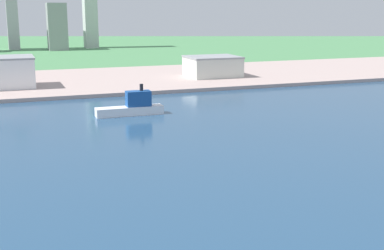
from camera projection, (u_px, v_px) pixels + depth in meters
ground_plane at (98, 151)px, 203.69m from camera, size 2400.00×2400.00×0.00m
water_bay at (137, 203)px, 148.75m from camera, size 840.00×360.00×0.15m
industrial_pier at (50, 83)px, 377.35m from camera, size 840.00×140.00×2.50m
ferry_boat at (133, 106)px, 269.19m from camera, size 34.76×7.89×15.86m
warehouse_annex at (213, 66)px, 399.65m from camera, size 38.79×32.77×15.48m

